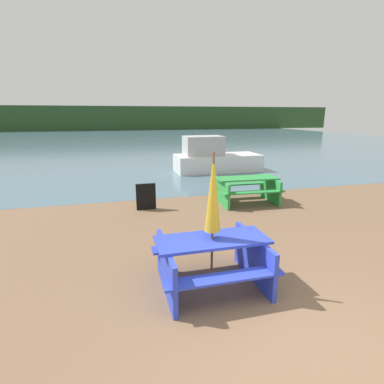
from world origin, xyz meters
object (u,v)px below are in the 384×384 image
Objects in this scene: picnic_table_green at (246,187)px; signboard at (146,197)px; picnic_table_blue at (212,258)px; boat at (214,158)px; umbrella_gold at (213,193)px.

picnic_table_green reaches higher than signboard.
picnic_table_blue is at bearing -121.11° from picnic_table_green.
boat is (0.75, 5.25, 0.13)m from picnic_table_green.
umbrella_gold reaches higher than picnic_table_blue.
picnic_table_blue is at bearing -82.45° from signboard.
picnic_table_green is 5.31m from boat.
umbrella_gold is (-2.49, -4.13, 1.03)m from picnic_table_green.
boat is at bearing 53.78° from signboard.
picnic_table_green is at bearing -97.80° from boat.
picnic_table_blue is 4.83m from picnic_table_green.
boat is 6.43m from signboard.
boat is at bearing 70.96° from umbrella_gold.
umbrella_gold is 9.97m from boat.
signboard is at bearing -125.95° from boat.
picnic_table_green is 0.48× the size of boat.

